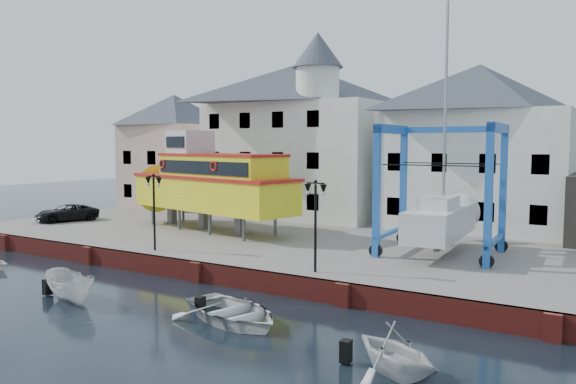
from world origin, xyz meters
The scene contains 14 objects.
ground centered at (0.00, 0.00, 0.00)m, with size 140.00×140.00×0.00m, color black.
hardstanding centered at (0.00, 11.00, 0.50)m, with size 44.00×22.00×1.00m, color #66605B.
quay_wall centered at (0.00, 0.10, 0.50)m, with size 44.00×0.47×1.00m.
building_pink centered at (-18.00, 18.00, 6.15)m, with size 8.00×7.00×10.30m.
building_white_main centered at (-4.87, 18.39, 7.34)m, with size 14.00×8.30×14.00m.
building_white_right centered at (9.00, 19.00, 6.60)m, with size 12.00×8.00×11.20m.
lamp_post_left centered at (-4.00, 1.20, 4.17)m, with size 1.12×0.32×4.20m.
lamp_post_right centered at (6.00, 1.20, 4.17)m, with size 1.12×0.32×4.20m.
tour_boat centered at (-6.74, 8.62, 4.17)m, with size 15.86×6.98×6.72m.
travel_lift centered at (9.63, 8.93, 3.19)m, with size 6.33×8.78×13.13m.
van centered at (-18.07, 6.23, 1.63)m, with size 2.08×4.51×1.25m, color black.
motorboat_a centered at (-2.50, -5.40, 0.00)m, with size 1.44×3.82×1.47m, color silver.
motorboat_b centered at (5.25, -4.03, 0.00)m, with size 3.51×4.91×1.02m, color silver.
motorboat_c centered at (12.36, -5.52, 0.00)m, with size 2.72×3.16×1.66m, color silver.
Camera 1 is at (18.03, -20.85, 6.81)m, focal length 35.00 mm.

